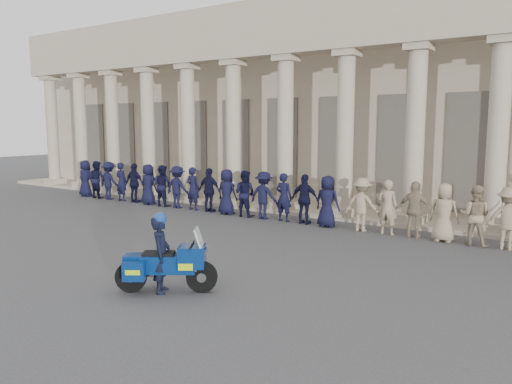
% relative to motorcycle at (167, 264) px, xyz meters
% --- Properties ---
extents(ground, '(90.00, 90.00, 0.00)m').
position_rel_motorcycle_xyz_m(ground, '(-1.64, 1.84, -0.61)').
color(ground, '#3F3F42').
rests_on(ground, ground).
extents(building, '(40.00, 12.50, 9.00)m').
position_rel_motorcycle_xyz_m(building, '(-1.64, 16.59, 3.91)').
color(building, tan).
rests_on(building, ground).
extents(officer_rank, '(20.06, 0.69, 1.82)m').
position_rel_motorcycle_xyz_m(officer_rank, '(-3.99, 8.18, 0.30)').
color(officer_rank, black).
rests_on(officer_rank, ground).
extents(motorcycle, '(1.91, 1.52, 1.42)m').
position_rel_motorcycle_xyz_m(motorcycle, '(0.00, 0.00, 0.00)').
color(motorcycle, black).
rests_on(motorcycle, ground).
extents(rider, '(0.67, 0.72, 1.75)m').
position_rel_motorcycle_xyz_m(rider, '(-0.10, -0.07, 0.26)').
color(rider, black).
rests_on(rider, ground).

